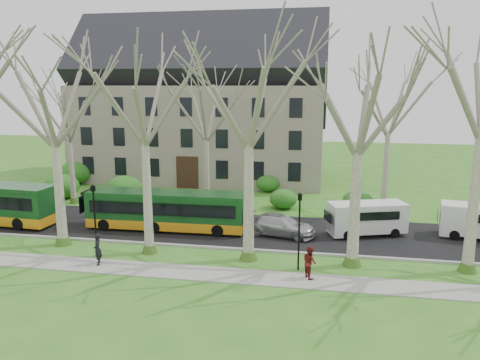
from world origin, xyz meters
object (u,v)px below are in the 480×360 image
sedan (280,225)px  pedestrian_a (98,249)px  van_a (367,219)px  pedestrian_b (310,262)px  bus_follow (166,210)px

sedan → pedestrian_a: (-9.67, -7.14, 0.21)m
van_a → pedestrian_b: (-3.55, -7.95, -0.26)m
bus_follow → sedan: (8.02, 0.08, -0.69)m
van_a → pedestrian_a: size_ratio=2.80×
van_a → pedestrian_b: bearing=-132.3°
sedan → pedestrian_a: 12.02m
sedan → van_a: 5.88m
bus_follow → pedestrian_a: bus_follow is taller
sedan → pedestrian_b: bearing=-149.0°
bus_follow → sedan: bearing=-0.3°
van_a → pedestrian_b: 8.71m
van_a → pedestrian_b: van_a is taller
bus_follow → sedan: bus_follow is taller
pedestrian_a → pedestrian_b: (11.88, 0.29, -0.05)m
van_a → pedestrian_b: size_ratio=2.97×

